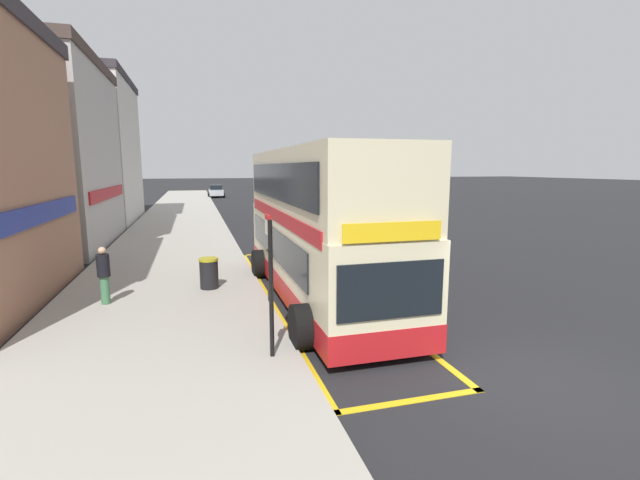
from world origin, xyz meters
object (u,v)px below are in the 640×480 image
object	(u,v)px
double_decker_bus	(318,230)
parked_car_silver_ahead	(216,191)
bus_stop_sign	(270,275)
litter_bin	(209,273)
pedestrian_waiting_near_sign	(104,273)
parked_car_white_behind	(305,199)
parked_car_maroon_across	(307,207)

from	to	relation	value
double_decker_bus	parked_car_silver_ahead	bearing A→B (deg)	90.87
double_decker_bus	parked_car_silver_ahead	distance (m)	47.52
bus_stop_sign	litter_bin	xyz separation A→B (m)	(-1.04, 5.47, -1.17)
bus_stop_sign	pedestrian_waiting_near_sign	xyz separation A→B (m)	(-3.87, 4.60, -0.78)
double_decker_bus	bus_stop_sign	xyz separation A→B (m)	(-2.12, -4.11, -0.27)
parked_car_silver_ahead	parked_car_white_behind	bearing A→B (deg)	112.29
bus_stop_sign	litter_bin	distance (m)	5.69
parked_car_silver_ahead	litter_bin	distance (m)	46.20
double_decker_bus	parked_car_maroon_across	distance (m)	21.81
double_decker_bus	litter_bin	xyz separation A→B (m)	(-3.16, 1.36, -1.44)
parked_car_silver_ahead	litter_bin	size ratio (longest dim) A/B	4.36
parked_car_white_behind	bus_stop_sign	bearing A→B (deg)	74.68
double_decker_bus	parked_car_maroon_across	size ratio (longest dim) A/B	2.46
parked_car_white_behind	pedestrian_waiting_near_sign	distance (m)	32.47
parked_car_maroon_across	parked_car_silver_ahead	bearing A→B (deg)	105.04
parked_car_maroon_across	pedestrian_waiting_near_sign	xyz separation A→B (m)	(-11.06, -20.68, 0.21)
parked_car_white_behind	pedestrian_waiting_near_sign	size ratio (longest dim) A/B	2.61
double_decker_bus	parked_car_silver_ahead	world-z (taller)	double_decker_bus
parked_car_white_behind	parked_car_silver_ahead	bearing A→B (deg)	-65.81
bus_stop_sign	parked_car_maroon_across	world-z (taller)	bus_stop_sign
parked_car_silver_ahead	pedestrian_waiting_near_sign	xyz separation A→B (m)	(-5.27, -47.00, 0.21)
parked_car_silver_ahead	parked_car_maroon_across	world-z (taller)	same
pedestrian_waiting_near_sign	parked_car_white_behind	bearing A→B (deg)	66.16
bus_stop_sign	parked_car_maroon_across	bearing A→B (deg)	74.14
pedestrian_waiting_near_sign	litter_bin	world-z (taller)	pedestrian_waiting_near_sign
bus_stop_sign	parked_car_white_behind	bearing A→B (deg)	74.91
parked_car_maroon_across	pedestrian_waiting_near_sign	world-z (taller)	pedestrian_waiting_near_sign
double_decker_bus	parked_car_white_behind	size ratio (longest dim) A/B	2.46
double_decker_bus	parked_car_maroon_across	xyz separation A→B (m)	(5.07, 21.18, -1.26)
parked_car_silver_ahead	parked_car_maroon_across	bearing A→B (deg)	100.28
bus_stop_sign	pedestrian_waiting_near_sign	distance (m)	6.07
double_decker_bus	litter_bin	world-z (taller)	double_decker_bus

